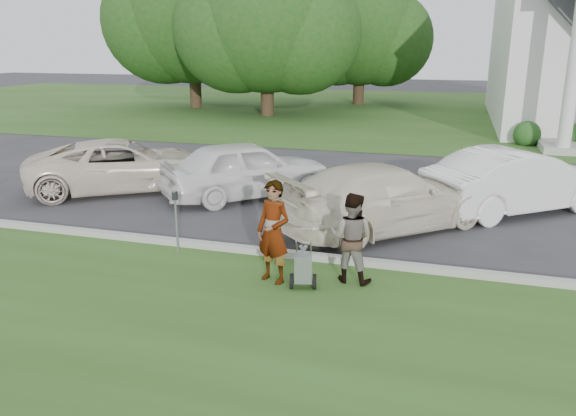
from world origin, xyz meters
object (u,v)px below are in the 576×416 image
at_px(tree_far, 192,17).
at_px(person_right, 351,238).
at_px(person_left, 273,233).
at_px(car_b, 247,169).
at_px(car_a, 122,165).
at_px(car_c, 384,197).
at_px(car_d, 518,181).
at_px(tree_left, 266,24).
at_px(striping_cart, 303,269).
at_px(tree_back, 360,33).
at_px(parking_meter_near, 176,215).

height_order(tree_far, person_right, tree_far).
height_order(person_left, car_b, person_left).
xyz_separation_m(car_a, car_c, (7.65, -1.46, 0.02)).
distance_m(tree_far, car_d, 27.29).
distance_m(car_a, car_d, 10.69).
bearing_deg(tree_left, striping_cart, -69.98).
bearing_deg(car_b, tree_back, -41.15).
distance_m(tree_back, striping_cart, 31.35).
height_order(person_right, car_c, person_right).
height_order(person_left, car_d, person_left).
bearing_deg(parking_meter_near, car_a, 132.67).
distance_m(person_left, car_b, 5.81).
bearing_deg(car_d, tree_left, -2.26).
height_order(tree_far, parking_meter_near, tree_far).
bearing_deg(tree_left, car_c, -64.28).
distance_m(tree_back, parking_meter_near, 30.16).
xyz_separation_m(person_left, car_d, (4.49, 5.87, -0.12)).
bearing_deg(car_c, car_a, 34.30).
bearing_deg(tree_left, tree_far, 153.44).
distance_m(car_b, car_c, 4.33).
bearing_deg(car_a, tree_back, -39.72).
distance_m(tree_left, person_left, 24.25).
distance_m(tree_back, car_d, 26.36).
relative_size(person_left, car_c, 0.35).
height_order(tree_far, person_left, tree_far).
bearing_deg(tree_left, tree_back, 63.43).
xyz_separation_m(person_left, car_c, (1.49, 3.51, -0.17)).
relative_size(tree_far, car_b, 2.51).
bearing_deg(tree_back, car_a, -95.45).
bearing_deg(car_c, tree_left, -19.20).
xyz_separation_m(tree_far, parking_meter_near, (11.45, -24.87, -4.86)).
distance_m(tree_left, car_d, 21.16).
relative_size(tree_left, car_b, 2.29).
height_order(tree_left, tree_back, tree_left).
xyz_separation_m(tree_back, person_right, (5.01, -30.21, -3.92)).
distance_m(striping_cart, parking_meter_near, 3.01).
height_order(striping_cart, car_d, car_d).
bearing_deg(striping_cart, tree_back, 84.03).
bearing_deg(tree_far, person_left, -61.83).
distance_m(tree_left, car_b, 18.63).
height_order(tree_left, car_a, tree_left).
xyz_separation_m(tree_back, car_c, (5.20, -27.10, -3.98)).
height_order(car_b, car_c, car_b).
height_order(tree_back, striping_cart, tree_back).
bearing_deg(tree_far, tree_left, -26.56).
bearing_deg(parking_meter_near, car_d, 37.25).
height_order(person_right, car_d, person_right).
xyz_separation_m(tree_back, car_b, (1.24, -25.35, -3.94)).
distance_m(striping_cart, person_right, 1.00).
relative_size(tree_left, car_c, 2.06).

